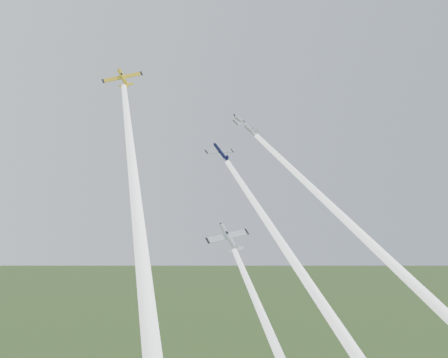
# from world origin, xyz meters

# --- Properties ---
(plane_yellow) EXTENTS (8.47, 9.47, 8.11)m
(plane_yellow) POSITION_xyz_m (-13.98, 7.56, 111.60)
(plane_yellow) COLOR gold
(smoke_trail_yellow) EXTENTS (21.93, 46.47, 47.05)m
(smoke_trail_yellow) POSITION_xyz_m (-24.45, -16.58, 86.75)
(smoke_trail_yellow) COLOR white
(plane_navy) EXTENTS (6.74, 5.86, 5.83)m
(plane_navy) POSITION_xyz_m (4.08, 0.20, 97.91)
(plane_navy) COLOR black
(smoke_trail_navy) EXTENTS (5.88, 52.55, 49.79)m
(smoke_trail_navy) POSITION_xyz_m (2.23, -27.50, 71.69)
(smoke_trail_navy) COLOR white
(plane_silver_right) EXTENTS (10.12, 9.25, 6.60)m
(plane_silver_right) POSITION_xyz_m (10.21, -0.34, 103.82)
(plane_silver_right) COLOR #B7BDC7
(smoke_trail_silver_right) EXTENTS (21.84, 43.58, 44.49)m
(smoke_trail_silver_right) POSITION_xyz_m (20.68, -22.99, 80.25)
(smoke_trail_silver_right) COLOR white
(plane_silver_low) EXTENTS (9.03, 9.22, 8.37)m
(plane_silver_low) POSITION_xyz_m (1.67, -5.39, 81.11)
(plane_silver_low) COLOR silver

